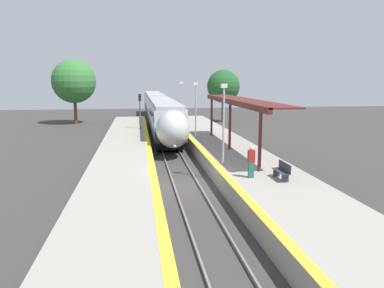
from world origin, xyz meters
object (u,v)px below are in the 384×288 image
(train, at_px, (158,109))
(person_waiting, at_px, (251,161))
(lamppost_far, at_px, (181,100))
(lamppost_near, at_px, (224,119))
(lamppost_mid, at_px, (196,106))
(railway_signal, at_px, (140,111))
(platform_bench, at_px, (282,170))

(train, bearing_deg, person_waiting, -84.30)
(lamppost_far, bearing_deg, lamppost_near, -90.00)
(train, bearing_deg, lamppost_near, -85.21)
(train, relative_size, lamppost_mid, 9.39)
(person_waiting, xyz_separation_m, lamppost_far, (-0.77, 24.76, 1.93))
(train, xyz_separation_m, lamppost_near, (2.36, -28.16, 1.57))
(lamppost_near, bearing_deg, person_waiting, -76.47)
(train, height_order, railway_signal, railway_signal)
(lamppost_mid, xyz_separation_m, lamppost_far, (0.00, 10.78, 0.00))
(platform_bench, height_order, railway_signal, railway_signal)
(lamppost_far, bearing_deg, lamppost_mid, -90.00)
(person_waiting, bearing_deg, lamppost_mid, 93.14)
(lamppost_near, xyz_separation_m, lamppost_mid, (0.00, 10.78, 0.00))
(lamppost_far, bearing_deg, platform_bench, -84.86)
(person_waiting, distance_m, lamppost_mid, 14.13)
(platform_bench, xyz_separation_m, lamppost_far, (-2.28, 25.30, 2.34))
(platform_bench, relative_size, railway_signal, 0.34)
(train, bearing_deg, railway_signal, -103.39)
(railway_signal, relative_size, lamppost_far, 0.95)
(platform_bench, relative_size, person_waiting, 0.93)
(person_waiting, relative_size, lamppost_mid, 0.35)
(platform_bench, height_order, lamppost_near, lamppost_near)
(lamppost_near, distance_m, lamppost_far, 21.57)
(train, distance_m, lamppost_far, 7.17)
(railway_signal, xyz_separation_m, lamppost_far, (4.80, 3.66, 1.01))
(person_waiting, height_order, lamppost_far, lamppost_far)
(train, bearing_deg, lamppost_far, -70.30)
(train, relative_size, person_waiting, 26.84)
(railway_signal, height_order, lamppost_mid, lamppost_mid)
(train, bearing_deg, platform_bench, -81.73)
(train, distance_m, platform_bench, 32.23)
(railway_signal, height_order, lamppost_far, lamppost_far)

